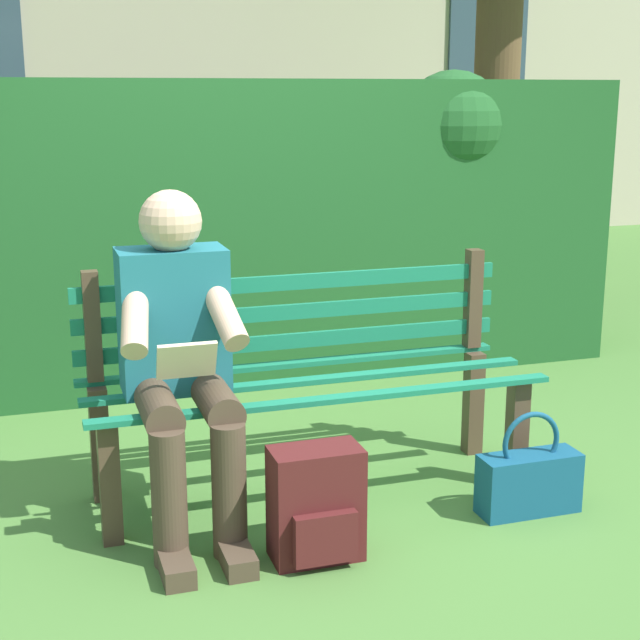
% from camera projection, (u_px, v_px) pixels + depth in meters
% --- Properties ---
extents(ground, '(60.00, 60.00, 0.00)m').
position_uv_depth(ground, '(312.00, 492.00, 3.66)').
color(ground, '#477533').
extents(park_bench, '(1.73, 0.53, 0.88)m').
position_uv_depth(park_bench, '(305.00, 374.00, 3.63)').
color(park_bench, '#4C3828').
rests_on(park_bench, ground).
extents(person_seated, '(0.44, 0.73, 1.20)m').
position_uv_depth(person_seated, '(180.00, 353.00, 3.26)').
color(person_seated, '#1E6672').
rests_on(person_seated, ground).
extents(hedge_backdrop, '(4.48, 0.72, 1.64)m').
position_uv_depth(hedge_backdrop, '(215.00, 226.00, 4.95)').
color(hedge_backdrop, '#1E5123').
rests_on(hedge_backdrop, ground).
extents(backpack, '(0.30, 0.24, 0.39)m').
position_uv_depth(backpack, '(316.00, 505.00, 3.10)').
color(backpack, '#4C1919').
rests_on(backpack, ground).
extents(handbag, '(0.38, 0.14, 0.39)m').
position_uv_depth(handbag, '(529.00, 480.00, 3.46)').
color(handbag, navy).
rests_on(handbag, ground).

